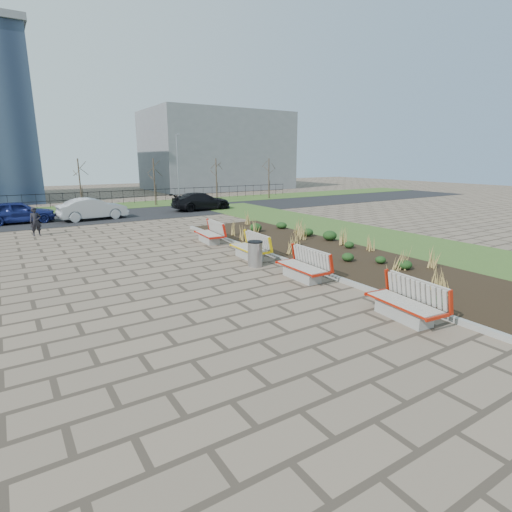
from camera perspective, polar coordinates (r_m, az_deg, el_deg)
ground at (r=10.32m, az=1.93°, el=-9.30°), size 120.00×120.00×0.00m
planting_bed at (r=17.77m, az=9.51°, el=0.59°), size 4.50×18.00×0.10m
planting_curb at (r=16.33m, az=3.40°, el=-0.31°), size 0.16×18.00×0.15m
grass_verge_near at (r=21.19m, az=19.14°, el=2.06°), size 5.00×38.00×0.04m
grass_verge_far at (r=36.45m, az=-23.90°, el=6.27°), size 80.00×5.00×0.04m
road at (r=30.57m, az=-22.11°, el=5.19°), size 80.00×7.00×0.02m
bench_a at (r=10.96m, az=20.41°, el=-6.00°), size 1.10×2.18×1.00m
bench_b at (r=13.72m, az=6.57°, el=-1.30°), size 0.95×2.12×1.00m
bench_c at (r=16.46m, az=-0.99°, el=1.34°), size 1.01×2.14×1.00m
bench_d at (r=19.75m, az=-6.79°, el=3.34°), size 1.07×2.17×1.00m
litter_bin at (r=15.26m, az=-0.13°, el=0.27°), size 0.56×0.56×0.96m
pedestrian at (r=24.35m, az=-28.97°, el=4.32°), size 0.58×0.40×1.54m
car_blue at (r=29.58m, az=-30.83°, el=5.41°), size 4.19×1.74×1.42m
car_silver at (r=29.17m, az=-22.29°, el=6.26°), size 4.52×1.92×1.45m
car_black at (r=32.45m, az=-7.82°, el=7.76°), size 4.81×2.04×1.38m
tree_c at (r=34.80m, az=-23.83°, el=9.33°), size 1.40×1.40×4.00m
tree_d at (r=36.22m, az=-14.31°, el=10.19°), size 1.40×1.40×4.00m
tree_e at (r=38.53m, az=-5.68°, el=10.73°), size 1.40×1.40×4.00m
tree_f at (r=41.58m, az=1.85°, el=11.01°), size 1.40×1.40×4.00m
lamp_east at (r=36.39m, az=-11.10°, el=11.95°), size 0.24×0.60×6.00m
railing_fence at (r=37.86m, az=-24.36°, el=7.41°), size 44.00×0.10×1.20m
building_grey at (r=55.93m, az=-5.64°, el=14.70°), size 18.00×12.00×10.00m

